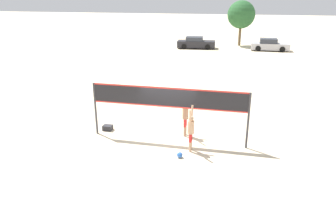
% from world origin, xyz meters
% --- Properties ---
extents(ground_plane, '(200.00, 200.00, 0.00)m').
position_xyz_m(ground_plane, '(0.00, 0.00, 0.00)').
color(ground_plane, beige).
extents(volleyball_net, '(7.19, 0.10, 2.55)m').
position_xyz_m(volleyball_net, '(0.00, 0.00, 1.90)').
color(volleyball_net, '#38383D').
rests_on(volleyball_net, ground_plane).
extents(player_spiker, '(0.28, 0.69, 2.00)m').
position_xyz_m(player_spiker, '(1.19, -0.81, 1.04)').
color(player_spiker, tan).
rests_on(player_spiker, ground_plane).
extents(player_blocker, '(0.28, 0.70, 2.13)m').
position_xyz_m(player_blocker, '(0.67, 0.73, 1.12)').
color(player_blocker, tan).
rests_on(player_blocker, ground_plane).
extents(volleyball, '(0.24, 0.24, 0.24)m').
position_xyz_m(volleyball, '(0.86, -1.56, 0.12)').
color(volleyball, blue).
rests_on(volleyball, ground_plane).
extents(gear_bag, '(0.46, 0.36, 0.25)m').
position_xyz_m(gear_bag, '(-3.22, 0.50, 0.13)').
color(gear_bag, '#2D2D33').
rests_on(gear_bag, ground_plane).
extents(parked_car_near, '(4.43, 1.85, 1.42)m').
position_xyz_m(parked_car_near, '(6.10, 27.63, 0.64)').
color(parked_car_near, '#B7B7BC').
rests_on(parked_car_near, ground_plane).
extents(parked_car_mid, '(4.78, 2.28, 1.41)m').
position_xyz_m(parked_car_mid, '(-2.75, 27.38, 0.64)').
color(parked_car_mid, '#232328').
rests_on(parked_car_mid, ground_plane).
extents(tree_left_cluster, '(3.50, 3.50, 5.67)m').
position_xyz_m(tree_left_cluster, '(2.47, 30.90, 3.90)').
color(tree_left_cluster, brown).
rests_on(tree_left_cluster, ground_plane).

